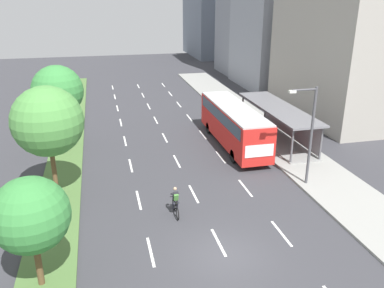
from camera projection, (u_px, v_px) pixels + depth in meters
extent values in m
plane|color=#38383D|center=(225.00, 256.00, 19.35)|extent=(140.00, 140.00, 0.00)
cube|color=#4C7038|center=(69.00, 135.00, 35.73)|extent=(2.60, 52.00, 0.12)
cube|color=gray|center=(252.00, 121.00, 39.53)|extent=(4.50, 52.00, 0.15)
cube|color=white|center=(151.00, 252.00, 19.65)|extent=(0.14, 2.47, 0.01)
cube|color=white|center=(139.00, 200.00, 24.59)|extent=(0.14, 2.47, 0.01)
cube|color=white|center=(131.00, 165.00, 29.54)|extent=(0.14, 2.47, 0.01)
cube|color=white|center=(125.00, 141.00, 34.48)|extent=(0.14, 2.47, 0.01)
cube|color=white|center=(121.00, 122.00, 39.43)|extent=(0.14, 2.47, 0.01)
cube|color=white|center=(117.00, 108.00, 44.37)|extent=(0.14, 2.47, 0.01)
cube|color=white|center=(115.00, 97.00, 49.32)|extent=(0.14, 2.47, 0.01)
cube|color=white|center=(113.00, 87.00, 54.26)|extent=(0.14, 2.47, 0.01)
cube|color=white|center=(218.00, 242.00, 20.41)|extent=(0.14, 2.47, 0.01)
cube|color=white|center=(194.00, 194.00, 25.35)|extent=(0.14, 2.47, 0.01)
cube|color=white|center=(177.00, 161.00, 30.30)|extent=(0.14, 2.47, 0.01)
cube|color=white|center=(165.00, 138.00, 35.24)|extent=(0.14, 2.47, 0.01)
cube|color=white|center=(156.00, 120.00, 40.19)|extent=(0.14, 2.47, 0.01)
cube|color=white|center=(149.00, 106.00, 45.13)|extent=(0.14, 2.47, 0.01)
cube|color=white|center=(143.00, 95.00, 50.07)|extent=(0.14, 2.47, 0.01)
cube|color=white|center=(138.00, 86.00, 55.02)|extent=(0.14, 2.47, 0.01)
cube|color=white|center=(281.00, 233.00, 21.17)|extent=(0.14, 2.47, 0.01)
cube|color=white|center=(245.00, 188.00, 26.11)|extent=(0.14, 2.47, 0.01)
cube|color=white|center=(221.00, 157.00, 31.05)|extent=(0.14, 2.47, 0.01)
cube|color=white|center=(203.00, 135.00, 36.00)|extent=(0.14, 2.47, 0.01)
cube|color=white|center=(189.00, 118.00, 40.94)|extent=(0.14, 2.47, 0.01)
cube|color=white|center=(179.00, 104.00, 45.89)|extent=(0.14, 2.47, 0.01)
cube|color=white|center=(170.00, 94.00, 50.83)|extent=(0.14, 2.47, 0.01)
cube|color=white|center=(163.00, 85.00, 55.78)|extent=(0.14, 2.47, 0.01)
cube|color=gray|center=(276.00, 138.00, 34.52)|extent=(2.60, 10.89, 0.10)
cylinder|color=#56565B|center=(292.00, 146.00, 29.06)|extent=(0.16, 0.16, 2.60)
cylinder|color=#56565B|center=(243.00, 109.00, 38.51)|extent=(0.16, 0.16, 2.60)
cylinder|color=#56565B|center=(321.00, 143.00, 29.57)|extent=(0.16, 0.16, 2.60)
cylinder|color=#56565B|center=(265.00, 107.00, 39.02)|extent=(0.16, 0.16, 2.60)
cube|color=gray|center=(290.00, 123.00, 34.31)|extent=(0.10, 10.35, 2.34)
cube|color=slate|center=(278.00, 108.00, 33.55)|extent=(2.90, 11.29, 0.16)
cube|color=red|center=(233.00, 124.00, 32.87)|extent=(2.50, 11.20, 2.80)
cube|color=#2D3D4C|center=(234.00, 114.00, 32.57)|extent=(2.54, 10.30, 0.90)
cube|color=#B7B7B7|center=(234.00, 107.00, 32.35)|extent=(2.45, 10.98, 0.12)
cube|color=#2D3D4C|center=(214.00, 103.00, 37.86)|extent=(2.25, 0.06, 1.54)
cube|color=white|center=(259.00, 151.00, 27.82)|extent=(2.12, 0.04, 0.90)
cylinder|color=black|center=(209.00, 128.00, 36.27)|extent=(0.30, 1.00, 1.00)
cylinder|color=black|center=(232.00, 126.00, 36.74)|extent=(0.30, 1.00, 1.00)
cylinder|color=black|center=(234.00, 156.00, 29.95)|extent=(0.30, 1.00, 1.00)
cylinder|color=black|center=(261.00, 154.00, 30.42)|extent=(0.30, 1.00, 1.00)
torus|color=black|center=(174.00, 204.00, 23.36)|extent=(0.06, 0.72, 0.72)
torus|color=black|center=(178.00, 214.00, 22.35)|extent=(0.06, 0.72, 0.72)
cylinder|color=black|center=(176.00, 205.00, 22.76)|extent=(0.05, 0.94, 0.05)
cylinder|color=black|center=(176.00, 208.00, 22.73)|extent=(0.05, 0.57, 0.42)
cylinder|color=black|center=(176.00, 206.00, 22.57)|extent=(0.04, 0.04, 0.40)
cube|color=black|center=(176.00, 203.00, 22.50)|extent=(0.12, 0.24, 0.06)
cylinder|color=black|center=(174.00, 196.00, 23.12)|extent=(0.46, 0.04, 0.04)
cube|color=black|center=(176.00, 196.00, 22.54)|extent=(0.30, 0.36, 0.59)
cube|color=#4C893D|center=(176.00, 197.00, 22.39)|extent=(0.26, 0.26, 0.42)
sphere|color=tan|center=(175.00, 189.00, 22.50)|extent=(0.20, 0.20, 0.20)
cylinder|color=#23232D|center=(174.00, 203.00, 22.63)|extent=(0.12, 0.42, 0.25)
cylinder|color=#23232D|center=(173.00, 206.00, 22.88)|extent=(0.10, 0.17, 0.41)
cylinder|color=#23232D|center=(178.00, 203.00, 22.68)|extent=(0.12, 0.42, 0.25)
cylinder|color=#23232D|center=(177.00, 205.00, 22.93)|extent=(0.10, 0.17, 0.41)
cylinder|color=black|center=(172.00, 194.00, 22.69)|extent=(0.09, 0.47, 0.28)
cylinder|color=black|center=(178.00, 193.00, 22.76)|extent=(0.09, 0.47, 0.28)
cylinder|color=brown|center=(38.00, 262.00, 16.95)|extent=(0.28, 0.28, 2.20)
sphere|color=#38843D|center=(31.00, 215.00, 16.13)|extent=(3.22, 3.22, 3.22)
cylinder|color=brown|center=(54.00, 172.00, 24.27)|extent=(0.28, 0.28, 3.31)
sphere|color=#4C8E42|center=(48.00, 121.00, 23.13)|extent=(4.18, 4.18, 4.18)
cylinder|color=brown|center=(62.00, 130.00, 31.75)|extent=(0.28, 0.28, 3.36)
sphere|color=#38843D|center=(58.00, 91.00, 30.64)|extent=(3.94, 3.94, 3.94)
cylinder|color=#4C4C51|center=(311.00, 137.00, 25.36)|extent=(0.18, 0.18, 6.50)
cylinder|color=#4C4C51|center=(305.00, 90.00, 24.09)|extent=(1.60, 0.12, 0.12)
cube|color=silver|center=(292.00, 92.00, 23.94)|extent=(0.44, 0.24, 0.16)
cube|color=#A39E93|center=(334.00, 34.00, 38.57)|extent=(6.11, 15.37, 16.61)
cube|color=#8E939E|center=(283.00, 40.00, 53.58)|extent=(11.16, 11.97, 12.26)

